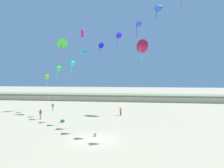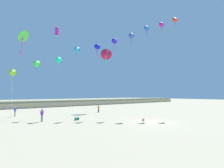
{
  "view_description": "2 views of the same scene",
  "coord_description": "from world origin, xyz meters",
  "px_view_note": "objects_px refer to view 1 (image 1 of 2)",
  "views": [
    {
      "loc": [
        4.97,
        -21.76,
        7.06
      ],
      "look_at": [
        0.89,
        8.39,
        6.03
      ],
      "focal_mm": 32.0,
      "sensor_mm": 36.0,
      "label": 1
    },
    {
      "loc": [
        -19.09,
        -14.75,
        3.7
      ],
      "look_at": [
        0.15,
        8.64,
        5.49
      ],
      "focal_mm": 28.0,
      "sensor_mm": 36.0,
      "label": 2
    }
  ],
  "objects_px": {
    "large_kite_mid_trail": "(141,46)",
    "large_kite_high_solo": "(83,34)",
    "person_mid_center": "(53,106)",
    "person_near_left": "(40,114)",
    "large_kite_low_lead": "(62,43)",
    "beach_cooler": "(63,121)",
    "person_near_right": "(121,111)",
    "beach_ball": "(95,135)"
  },
  "relations": [
    {
      "from": "person_near_left",
      "to": "person_near_right",
      "type": "relative_size",
      "value": 1.09
    },
    {
      "from": "person_mid_center",
      "to": "large_kite_high_solo",
      "type": "distance_m",
      "value": 16.34
    },
    {
      "from": "person_near_right",
      "to": "person_mid_center",
      "type": "xyz_separation_m",
      "value": [
        -14.65,
        3.23,
        0.03
      ]
    },
    {
      "from": "person_near_right",
      "to": "beach_cooler",
      "type": "xyz_separation_m",
      "value": [
        -8.53,
        -6.75,
        -0.68
      ]
    },
    {
      "from": "large_kite_low_lead",
      "to": "beach_ball",
      "type": "bearing_deg",
      "value": -58.38
    },
    {
      "from": "person_mid_center",
      "to": "large_kite_mid_trail",
      "type": "bearing_deg",
      "value": -3.08
    },
    {
      "from": "person_near_right",
      "to": "beach_cooler",
      "type": "relative_size",
      "value": 2.69
    },
    {
      "from": "large_kite_low_lead",
      "to": "beach_cooler",
      "type": "distance_m",
      "value": 19.53
    },
    {
      "from": "person_mid_center",
      "to": "person_near_left",
      "type": "bearing_deg",
      "value": -78.95
    },
    {
      "from": "large_kite_high_solo",
      "to": "beach_cooler",
      "type": "relative_size",
      "value": 3.59
    },
    {
      "from": "large_kite_mid_trail",
      "to": "beach_ball",
      "type": "xyz_separation_m",
      "value": [
        -5.54,
        -15.65,
        -12.91
      ]
    },
    {
      "from": "person_near_left",
      "to": "large_kite_high_solo",
      "type": "bearing_deg",
      "value": 58.2
    },
    {
      "from": "person_near_left",
      "to": "beach_ball",
      "type": "xyz_separation_m",
      "value": [
        11.17,
        -8.13,
        -0.8
      ]
    },
    {
      "from": "large_kite_high_solo",
      "to": "person_mid_center",
      "type": "bearing_deg",
      "value": 176.67
    },
    {
      "from": "person_near_right",
      "to": "large_kite_mid_trail",
      "type": "relative_size",
      "value": 0.34
    },
    {
      "from": "large_kite_high_solo",
      "to": "person_near_right",
      "type": "bearing_deg",
      "value": -19.62
    },
    {
      "from": "person_near_left",
      "to": "beach_cooler",
      "type": "distance_m",
      "value": 4.76
    },
    {
      "from": "person_mid_center",
      "to": "beach_cooler",
      "type": "xyz_separation_m",
      "value": [
        6.12,
        -9.98,
        -0.72
      ]
    },
    {
      "from": "person_mid_center",
      "to": "beach_ball",
      "type": "bearing_deg",
      "value": -52.37
    },
    {
      "from": "person_near_left",
      "to": "beach_ball",
      "type": "distance_m",
      "value": 13.84
    },
    {
      "from": "large_kite_mid_trail",
      "to": "beach_ball",
      "type": "height_order",
      "value": "large_kite_mid_trail"
    },
    {
      "from": "person_mid_center",
      "to": "beach_ball",
      "type": "xyz_separation_m",
      "value": [
        12.83,
        -16.64,
        -0.75
      ]
    },
    {
      "from": "large_kite_high_solo",
      "to": "beach_ball",
      "type": "xyz_separation_m",
      "value": [
        6.13,
        -16.25,
        -15.65
      ]
    },
    {
      "from": "large_kite_low_lead",
      "to": "person_near_left",
      "type": "bearing_deg",
      "value": -87.38
    },
    {
      "from": "large_kite_low_lead",
      "to": "person_mid_center",
      "type": "bearing_deg",
      "value": -116.88
    },
    {
      "from": "large_kite_mid_trail",
      "to": "beach_ball",
      "type": "distance_m",
      "value": 21.03
    },
    {
      "from": "person_near_left",
      "to": "large_kite_low_lead",
      "type": "xyz_separation_m",
      "value": [
        -0.5,
        10.81,
        13.59
      ]
    },
    {
      "from": "person_near_right",
      "to": "large_kite_low_lead",
      "type": "bearing_deg",
      "value": 157.71
    },
    {
      "from": "person_mid_center",
      "to": "beach_ball",
      "type": "relative_size",
      "value": 4.45
    },
    {
      "from": "large_kite_mid_trail",
      "to": "large_kite_high_solo",
      "type": "relative_size",
      "value": 2.19
    },
    {
      "from": "person_near_right",
      "to": "large_kite_mid_trail",
      "type": "distance_m",
      "value": 12.94
    },
    {
      "from": "person_near_right",
      "to": "large_kite_low_lead",
      "type": "distance_m",
      "value": 19.98
    },
    {
      "from": "person_near_left",
      "to": "person_near_right",
      "type": "xyz_separation_m",
      "value": [
        12.99,
        5.28,
        -0.08
      ]
    },
    {
      "from": "person_near_left",
      "to": "large_kite_low_lead",
      "type": "distance_m",
      "value": 17.37
    },
    {
      "from": "large_kite_low_lead",
      "to": "large_kite_high_solo",
      "type": "xyz_separation_m",
      "value": [
        5.53,
        -2.69,
        1.26
      ]
    },
    {
      "from": "large_kite_low_lead",
      "to": "beach_cooler",
      "type": "relative_size",
      "value": 8.7
    },
    {
      "from": "person_near_left",
      "to": "large_kite_mid_trail",
      "type": "relative_size",
      "value": 0.37
    },
    {
      "from": "beach_cooler",
      "to": "beach_ball",
      "type": "relative_size",
      "value": 1.59
    },
    {
      "from": "large_kite_mid_trail",
      "to": "large_kite_high_solo",
      "type": "distance_m",
      "value": 12.0
    },
    {
      "from": "large_kite_high_solo",
      "to": "beach_ball",
      "type": "relative_size",
      "value": 5.73
    },
    {
      "from": "large_kite_low_lead",
      "to": "large_kite_high_solo",
      "type": "relative_size",
      "value": 2.42
    },
    {
      "from": "person_near_left",
      "to": "large_kite_high_solo",
      "type": "relative_size",
      "value": 0.82
    }
  ]
}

